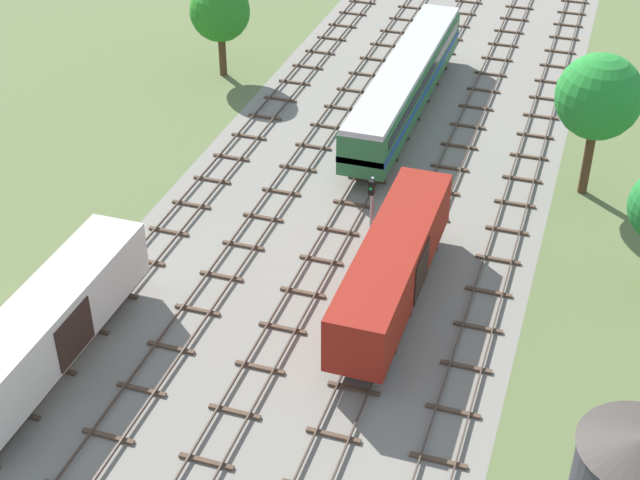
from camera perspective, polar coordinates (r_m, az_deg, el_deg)
The scene contains 14 objects.
ground_plane at distance 57.69m, azimuth 3.02°, elevation 3.86°, with size 480.00×480.00×0.00m, color #5B6B3D.
ballast_bed at distance 57.69m, azimuth 3.02°, elevation 3.86°, with size 21.91×176.00×0.01m, color gray.
track_far_left at distance 61.04m, azimuth -4.88°, elevation 5.72°, with size 2.40×126.00×0.29m.
track_left at distance 59.60m, azimuth -0.88°, elevation 5.11°, with size 2.40×126.00×0.29m.
track_centre_left at distance 58.46m, azimuth 3.29°, elevation 4.44°, with size 2.40×126.00×0.29m.
track_centre at distance 57.65m, azimuth 7.59°, elevation 3.73°, with size 2.40×126.00×0.29m.
track_centre_right at distance 57.19m, azimuth 11.98°, elevation 2.97°, with size 2.40×126.00×0.29m.
freight_boxcar_far_left_nearest at distance 43.48m, azimuth -16.30°, elevation -5.06°, with size 2.87×14.00×3.60m.
freight_boxcar_centre_near at distance 45.69m, azimuth 4.47°, elevation -1.47°, with size 2.87×14.00×3.60m.
passenger_coach_centre_left_mid at distance 64.06m, azimuth 5.23°, elevation 9.59°, with size 2.96×22.00×3.80m.
water_tower at distance 28.93m, azimuth 18.74°, elevation -13.40°, with size 3.81×3.81×9.97m.
signal_post_nearest at distance 49.09m, azimuth 3.14°, elevation 2.10°, with size 0.28×0.47×4.66m.
lineside_tree_1 at distance 55.41m, azimuth 16.59°, elevation 8.31°, with size 4.92×4.92×8.68m.
lineside_tree_4 at distance 69.84m, azimuth -6.11°, elevation 13.63°, with size 4.38×4.38×7.10m.
Camera 1 is at (12.72, 7.65, 28.78)m, focal length 52.65 mm.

